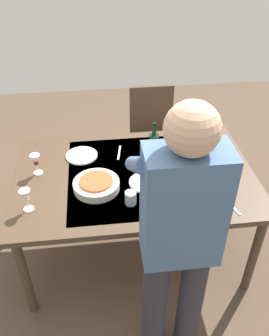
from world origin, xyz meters
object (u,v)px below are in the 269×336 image
at_px(serving_bowl_pasta, 96,185).
at_px(chair_near, 152,130).
at_px(person_server, 179,238).
at_px(dinner_plate_near, 82,156).
at_px(wine_glass_right, 26,196).
at_px(dining_table, 134,181).
at_px(side_bowl_salad, 177,204).
at_px(water_cup_far_left, 229,152).
at_px(water_cup_near_right, 175,151).
at_px(wine_glass_left, 36,161).
at_px(water_cup_near_left, 202,146).
at_px(water_cup_far_right, 131,198).
at_px(wine_bottle, 154,146).
at_px(dinner_plate_far, 146,182).

bearing_deg(serving_bowl_pasta, chair_near, -117.38).
xyz_separation_m(chair_near, person_server, (0.16, 1.72, 0.43)).
xyz_separation_m(person_server, dinner_plate_near, (0.48, -1.05, -0.21)).
relative_size(chair_near, wine_glass_right, 6.03).
distance_m(dining_table, side_bowl_salad, 0.43).
bearing_deg(side_bowl_salad, person_server, 77.09).
relative_size(wine_glass_right, water_cup_far_left, 1.61).
height_order(wine_glass_right, serving_bowl_pasta, wine_glass_right).
xyz_separation_m(dining_table, water_cup_far_left, (-0.70, -0.12, 0.11)).
height_order(water_cup_near_right, water_cup_far_left, water_cup_near_right).
height_order(wine_glass_left, water_cup_near_left, wine_glass_left).
height_order(dining_table, person_server, person_server).
relative_size(water_cup_near_right, dinner_plate_near, 0.42).
xyz_separation_m(water_cup_far_left, dinner_plate_near, (1.06, -0.14, -0.04)).
distance_m(wine_glass_left, water_cup_far_right, 0.71).
bearing_deg(water_cup_far_left, dinner_plate_near, -7.44).
bearing_deg(person_server, wine_bottle, -92.20).
distance_m(serving_bowl_pasta, side_bowl_salad, 0.54).
height_order(person_server, wine_glass_left, person_server).
height_order(dining_table, chair_near, chair_near).
xyz_separation_m(wine_glass_right, water_cup_near_right, (-0.99, -0.45, -0.06)).
bearing_deg(water_cup_near_right, wine_glass_right, 24.12).
xyz_separation_m(wine_glass_right, water_cup_far_right, (-0.62, 0.02, -0.06)).
distance_m(person_server, wine_glass_right, 0.96).
bearing_deg(dining_table, dinner_plate_far, 122.03).
relative_size(dining_table, serving_bowl_pasta, 5.46).
bearing_deg(dinner_plate_far, water_cup_far_right, 55.93).
xyz_separation_m(side_bowl_salad, dinner_plate_far, (0.15, -0.26, -0.03)).
bearing_deg(dinner_plate_far, water_cup_near_right, -131.61).
bearing_deg(wine_bottle, water_cup_near_right, -175.67).
distance_m(chair_near, dinner_plate_near, 0.95).
height_order(dining_table, wine_glass_right, wine_glass_right).
height_order(water_cup_near_left, water_cup_near_right, water_cup_near_left).
distance_m(side_bowl_salad, dinner_plate_far, 0.30).
bearing_deg(wine_bottle, wine_glass_right, 27.44).
bearing_deg(person_server, water_cup_far_right, -70.81).
bearing_deg(wine_glass_right, water_cup_near_right, -155.88).
bearing_deg(dinner_plate_far, wine_bottle, -108.22).
distance_m(water_cup_far_right, dinner_plate_far, 0.23).
distance_m(dinner_plate_near, dinner_plate_far, 0.56).
height_order(wine_glass_left, dinner_plate_far, wine_glass_left).
height_order(dining_table, dinner_plate_far, dinner_plate_far).
distance_m(person_server, side_bowl_salad, 0.48).
relative_size(dining_table, chair_near, 1.80).
distance_m(person_server, dinner_plate_far, 0.72).
bearing_deg(wine_glass_left, serving_bowl_pasta, 151.80).
distance_m(chair_near, wine_glass_left, 1.29).
height_order(wine_glass_right, side_bowl_salad, wine_glass_right).
bearing_deg(water_cup_far_right, chair_near, -105.50).
distance_m(wine_glass_left, dinner_plate_near, 0.35).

